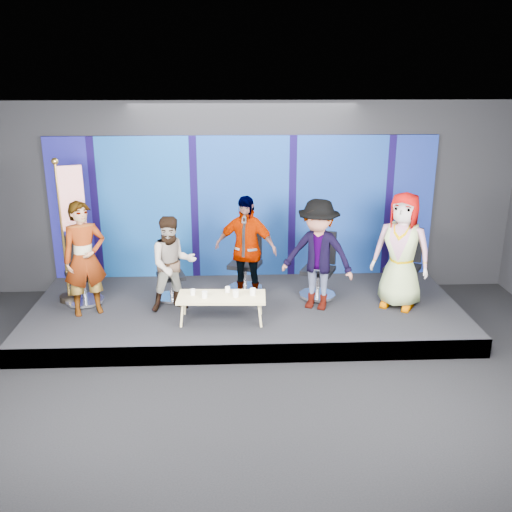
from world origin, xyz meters
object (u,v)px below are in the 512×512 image
object	(u,v)px
mug_e	(253,292)
panelist_c	(246,249)
panelist_e	(402,251)
mug_c	(228,290)
panelist_a	(85,259)
coffee_table	(222,298)
flag_stand	(70,227)
chair_c	(246,270)
mug_a	(193,292)
chair_b	(171,281)
mug_d	(236,294)
chair_a	(83,281)
mug_b	(205,295)
panelist_b	(173,264)
chair_d	(319,276)
panelist_d	(318,255)

from	to	relation	value
mug_e	panelist_c	bearing A→B (deg)	96.12
panelist_e	mug_c	xyz separation A→B (m)	(-2.78, -0.31, -0.49)
panelist_a	coffee_table	bearing A→B (deg)	-35.27
mug_e	flag_stand	world-z (taller)	flag_stand
panelist_a	chair_c	size ratio (longest dim) A/B	1.63
coffee_table	mug_a	size ratio (longest dim) A/B	15.15
flag_stand	chair_c	bearing A→B (deg)	-12.19
chair_b	flag_stand	world-z (taller)	flag_stand
panelist_c	mug_e	xyz separation A→B (m)	(0.09, -0.80, -0.43)
mug_d	mug_c	bearing A→B (deg)	123.06
coffee_table	flag_stand	size ratio (longest dim) A/B	0.57
chair_a	flag_stand	world-z (taller)	flag_stand
panelist_c	panelist_e	distance (m)	2.51
coffee_table	flag_stand	bearing A→B (deg)	158.79
panelist_c	mug_b	bearing A→B (deg)	-106.93
panelist_a	flag_stand	size ratio (longest dim) A/B	0.76
panelist_b	panelist_c	bearing A→B (deg)	0.14
chair_b	panelist_b	world-z (taller)	panelist_b
chair_a	chair_d	xyz separation A→B (m)	(3.95, 0.07, -0.00)
panelist_a	coffee_table	world-z (taller)	panelist_a
panelist_a	flag_stand	xyz separation A→B (m)	(-0.33, 0.54, 0.36)
panelist_b	panelist_c	xyz separation A→B (m)	(1.16, 0.33, 0.12)
chair_a	mug_b	world-z (taller)	chair_a
flag_stand	mug_d	bearing A→B (deg)	-40.06
mug_d	mug_e	xyz separation A→B (m)	(0.26, 0.06, -0.00)
panelist_b	mug_e	size ratio (longest dim) A/B	14.62
chair_b	panelist_e	world-z (taller)	panelist_e
panelist_b	mug_a	bearing A→B (deg)	-67.53
chair_b	mug_d	bearing A→B (deg)	-59.00
mug_e	chair_a	bearing A→B (deg)	162.73
panelist_d	panelist_e	size ratio (longest dim) A/B	0.95
panelist_e	mug_a	bearing A→B (deg)	-142.27
chair_d	mug_e	distance (m)	1.50
chair_c	coffee_table	distance (m)	1.38
panelist_a	mug_a	distance (m)	1.77
panelist_b	panelist_e	distance (m)	3.65
chair_c	chair_b	bearing A→B (deg)	-145.37
panelist_e	mug_e	distance (m)	2.49
panelist_c	mug_c	world-z (taller)	panelist_c
panelist_d	panelist_e	world-z (taller)	panelist_e
chair_b	mug_e	size ratio (longest dim) A/B	9.02
chair_b	coffee_table	bearing A→B (deg)	-64.04
chair_a	mug_c	distance (m)	2.51
mug_b	flag_stand	size ratio (longest dim) A/B	0.04
mug_b	panelist_d	bearing A→B (deg)	16.16
mug_d	flag_stand	size ratio (longest dim) A/B	0.04
mug_d	chair_d	bearing A→B (deg)	35.10
chair_a	panelist_e	distance (m)	5.23
chair_d	flag_stand	world-z (taller)	flag_stand
coffee_table	mug_a	bearing A→B (deg)	171.83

